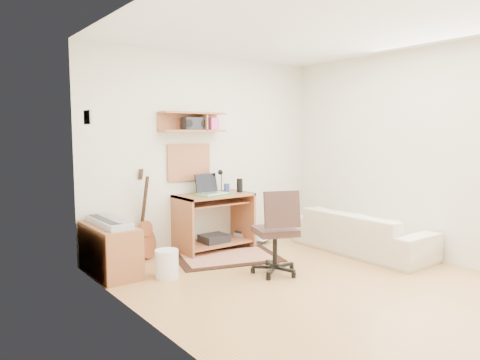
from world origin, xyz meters
TOP-DOWN VIEW (x-y plane):
  - floor at (0.00, 0.00)m, footprint 3.60×4.00m
  - ceiling at (0.00, 0.00)m, footprint 3.60×4.00m
  - back_wall at (0.00, 2.00)m, footprint 3.60×0.01m
  - left_wall at (-1.80, 0.00)m, footprint 0.01×4.00m
  - right_wall at (1.80, 0.00)m, footprint 0.01×4.00m
  - wall_shelf at (-0.30, 1.88)m, footprint 0.90×0.25m
  - cork_board at (-0.30, 1.98)m, footprint 0.64×0.03m
  - wall_photo at (-1.79, 1.50)m, footprint 0.02×0.20m
  - desk at (-0.08, 1.73)m, footprint 1.00×0.55m
  - laptop at (-0.11, 1.71)m, footprint 0.40×0.40m
  - speaker at (0.32, 1.68)m, footprint 0.08×0.08m
  - desk_lamp at (0.14, 1.87)m, footprint 0.10×0.10m
  - pencil_cup at (0.21, 1.83)m, footprint 0.08×0.08m
  - boombox at (-0.28, 1.87)m, footprint 0.31×0.14m
  - rug at (-0.17, 1.28)m, footprint 1.45×1.17m
  - task_chair at (-0.11, 0.46)m, footprint 0.64×0.64m
  - cabinet at (-1.58, 1.55)m, footprint 0.40×0.90m
  - music_keyboard at (-1.58, 1.55)m, footprint 0.25×0.80m
  - guitar at (-0.99, 1.86)m, footprint 0.35×0.29m
  - waste_basket at (-1.13, 1.06)m, footprint 0.27×0.27m
  - printer at (0.60, 1.76)m, footprint 0.51×0.45m
  - sofa at (1.38, 0.45)m, footprint 0.54×1.85m

SIDE VIEW (x-z plane):
  - floor at x=0.00m, z-range -0.01..0.00m
  - rug at x=-0.17m, z-range 0.00..0.02m
  - printer at x=0.60m, z-range 0.00..0.17m
  - waste_basket at x=-1.13m, z-range 0.00..0.30m
  - cabinet at x=-1.58m, z-range 0.00..0.55m
  - sofa at x=1.38m, z-range 0.00..0.72m
  - desk at x=-0.08m, z-range 0.00..0.75m
  - task_chair at x=-0.11m, z-range 0.00..0.96m
  - guitar at x=-0.99m, z-range 0.00..1.12m
  - music_keyboard at x=-1.58m, z-range 0.55..0.62m
  - pencil_cup at x=0.21m, z-range 0.75..0.86m
  - speaker at x=0.32m, z-range 0.75..0.94m
  - laptop at x=-0.11m, z-range 0.75..1.02m
  - desk_lamp at x=0.14m, z-range 0.75..1.06m
  - cork_board at x=-0.30m, z-range 0.92..1.42m
  - back_wall at x=0.00m, z-range 0.00..2.60m
  - left_wall at x=-1.80m, z-range 0.00..2.60m
  - right_wall at x=1.80m, z-range 0.00..2.60m
  - boombox at x=-0.28m, z-range 1.60..1.76m
  - wall_shelf at x=-0.30m, z-range 1.57..1.83m
  - wall_photo at x=-1.79m, z-range 1.65..1.79m
  - ceiling at x=0.00m, z-range 2.60..2.61m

